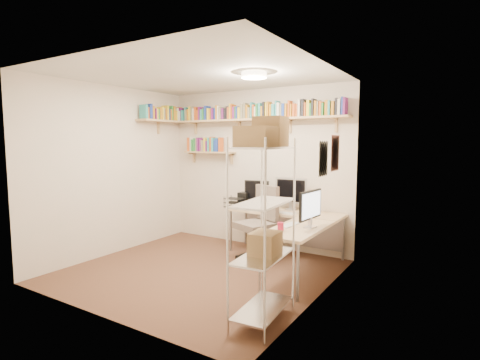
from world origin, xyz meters
name	(u,v)px	position (x,y,z in m)	size (l,w,h in m)	color
ground	(199,271)	(0.00, 0.00, 0.00)	(3.20, 3.20, 0.00)	#432A1D
room_shell	(198,152)	(0.00, 0.00, 1.55)	(3.24, 3.04, 2.52)	beige
wall_shelves	(227,120)	(-0.42, 1.30, 2.03)	(3.12, 1.09, 0.80)	tan
corner_desk	(281,215)	(0.69, 0.99, 0.65)	(1.77, 1.72, 1.15)	beige
office_chair	(259,229)	(0.44, 0.81, 0.45)	(0.61, 0.61, 1.06)	black
wire_rack	(264,186)	(1.36, -0.76, 1.28)	(0.43, 0.77, 1.91)	silver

